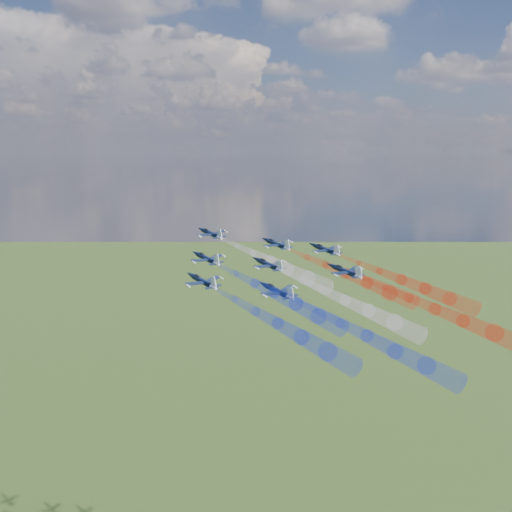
{
  "coord_description": "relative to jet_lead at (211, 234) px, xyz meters",
  "views": [
    {
      "loc": [
        -4.18,
        -154.69,
        153.04
      ],
      "look_at": [
        -0.83,
        0.95,
        125.06
      ],
      "focal_mm": 40.86,
      "sensor_mm": 36.0,
      "label": 1
    }
  ],
  "objects": [
    {
      "name": "trail_outer_left",
      "position": [
        16.79,
        -56.78,
        -10.95
      ],
      "size": [
        30.29,
        35.7,
        11.52
      ],
      "primitive_type": null,
      "rotation": [
        0.17,
        -0.06,
        0.68
      ],
      "color": "#182CD3"
    },
    {
      "name": "jet_center_third",
      "position": [
        16.38,
        -22.08,
        -5.25
      ],
      "size": [
        15.97,
        16.5,
        6.04
      ],
      "primitive_type": null,
      "rotation": [
        0.17,
        -0.06,
        0.68
      ],
      "color": "black"
    },
    {
      "name": "jet_inner_right",
      "position": [
        19.47,
        -5.55,
        -2.38
      ],
      "size": [
        15.97,
        16.5,
        6.04
      ],
      "primitive_type": null,
      "rotation": [
        0.17,
        -0.06,
        0.68
      ],
      "color": "black"
    },
    {
      "name": "trail_center_third",
      "position": [
        33.28,
        -42.49,
        -9.74
      ],
      "size": [
        30.29,
        35.7,
        11.52
      ],
      "primitive_type": null,
      "rotation": [
        0.17,
        -0.06,
        0.68
      ],
      "color": "white"
    },
    {
      "name": "jet_inner_left",
      "position": [
        -0.01,
        -21.37,
        -3.69
      ],
      "size": [
        15.97,
        16.5,
        6.04
      ],
      "primitive_type": null,
      "rotation": [
        0.17,
        -0.06,
        0.68
      ],
      "color": "black"
    },
    {
      "name": "jet_outer_left",
      "position": [
        -0.1,
        -36.37,
        -6.46
      ],
      "size": [
        15.97,
        16.5,
        6.04
      ],
      "primitive_type": null,
      "rotation": [
        0.17,
        -0.06,
        0.68
      ],
      "color": "black"
    },
    {
      "name": "jet_rear_right",
      "position": [
        35.97,
        -27.08,
        -6.08
      ],
      "size": [
        15.97,
        16.5,
        6.04
      ],
      "primitive_type": null,
      "rotation": [
        0.17,
        -0.06,
        0.68
      ],
      "color": "black"
    },
    {
      "name": "trail_rear_left",
      "position": [
        34.53,
        -61.39,
        -12.33
      ],
      "size": [
        30.29,
        35.7,
        11.52
      ],
      "primitive_type": null,
      "rotation": [
        0.17,
        -0.06,
        0.68
      ],
      "color": "#182CD3"
    },
    {
      "name": "trail_rear_right",
      "position": [
        52.87,
        -47.49,
        -10.57
      ],
      "size": [
        30.29,
        35.7,
        11.52
      ],
      "primitive_type": null,
      "rotation": [
        0.17,
        -0.06,
        0.68
      ],
      "color": "red"
    },
    {
      "name": "jet_rear_left",
      "position": [
        17.64,
        -40.99,
        -7.83
      ],
      "size": [
        15.97,
        16.5,
        6.04
      ],
      "primitive_type": null,
      "rotation": [
        0.17,
        -0.06,
        0.68
      ],
      "color": "black"
    },
    {
      "name": "trail_inner_left",
      "position": [
        16.88,
        -41.77,
        -8.18
      ],
      "size": [
        30.29,
        35.7,
        11.52
      ],
      "primitive_type": null,
      "rotation": [
        0.17,
        -0.06,
        0.68
      ],
      "color": "#182CD3"
    },
    {
      "name": "jet_lead",
      "position": [
        0.0,
        0.0,
        0.0
      ],
      "size": [
        15.97,
        16.5,
        6.04
      ],
      "primitive_type": null,
      "rotation": [
        0.17,
        -0.06,
        0.68
      ],
      "color": "black"
    },
    {
      "name": "jet_outer_right",
      "position": [
        33.43,
        -7.68,
        -3.66
      ],
      "size": [
        15.97,
        16.5,
        6.04
      ],
      "primitive_type": null,
      "rotation": [
        0.17,
        -0.06,
        0.68
      ],
      "color": "black"
    },
    {
      "name": "trail_inner_right",
      "position": [
        36.37,
        -25.95,
        -6.88
      ],
      "size": [
        30.29,
        35.7,
        11.52
      ],
      "primitive_type": null,
      "rotation": [
        0.17,
        -0.06,
        0.68
      ],
      "color": "red"
    },
    {
      "name": "trail_lead",
      "position": [
        16.89,
        -20.41,
        -4.49
      ],
      "size": [
        30.29,
        35.7,
        11.52
      ],
      "primitive_type": null,
      "rotation": [
        0.17,
        -0.06,
        0.68
      ],
      "color": "white"
    },
    {
      "name": "trail_outer_right",
      "position": [
        50.32,
        -28.09,
        -8.15
      ],
      "size": [
        30.29,
        35.7,
        11.52
      ],
      "primitive_type": null,
      "rotation": [
        0.17,
        -0.06,
        0.68
      ],
      "color": "red"
    }
  ]
}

